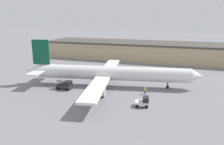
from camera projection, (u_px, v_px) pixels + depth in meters
ground_plane at (112, 86)px, 54.27m from camera, size 400.00×400.00×0.00m
terminal_building at (170, 52)px, 84.76m from camera, size 99.56×17.63×6.85m
airplane at (108, 73)px, 53.61m from camera, size 43.83×37.14×11.25m
ground_crew_worker at (145, 90)px, 48.54m from camera, size 0.37×0.37×1.69m
baggage_tug at (93, 93)px, 45.89m from camera, size 3.65×2.93×2.44m
belt_loader_truck at (65, 85)px, 51.62m from camera, size 3.56×2.19×2.11m
pushback_tug at (143, 102)px, 41.86m from camera, size 2.83×2.56×1.96m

